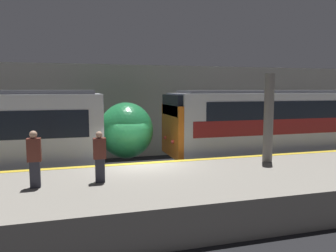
{
  "coord_description": "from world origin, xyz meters",
  "views": [
    {
      "loc": [
        -2.44,
        -12.27,
        3.96
      ],
      "look_at": [
        1.34,
        0.93,
        2.39
      ],
      "focal_mm": 35.0,
      "sensor_mm": 36.0,
      "label": 1
    }
  ],
  "objects": [
    {
      "name": "ground_plane",
      "position": [
        0.0,
        0.0,
        0.0
      ],
      "size": [
        120.0,
        120.0,
        0.0
      ],
      "primitive_type": "plane",
      "color": "black"
    },
    {
      "name": "platform",
      "position": [
        0.0,
        -2.5,
        0.55
      ],
      "size": [
        40.0,
        5.01,
        1.12
      ],
      "color": "gray",
      "rests_on": "ground"
    },
    {
      "name": "station_rear_barrier",
      "position": [
        0.0,
        6.37,
        2.65
      ],
      "size": [
        50.0,
        0.15,
        5.31
      ],
      "color": "#B2AD9E",
      "rests_on": "ground"
    },
    {
      "name": "support_pillar_near",
      "position": [
        4.75,
        -1.26,
        2.82
      ],
      "size": [
        0.37,
        0.37,
        3.42
      ],
      "color": "slate",
      "rests_on": "platform"
    },
    {
      "name": "person_waiting",
      "position": [
        -3.6,
        -2.34,
        1.98
      ],
      "size": [
        0.38,
        0.24,
        1.66
      ],
      "color": "#2D2D38",
      "rests_on": "platform"
    },
    {
      "name": "person_walking",
      "position": [
        -1.75,
        -2.29,
        1.93
      ],
      "size": [
        0.38,
        0.24,
        1.57
      ],
      "color": "#2D2D38",
      "rests_on": "platform"
    }
  ]
}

